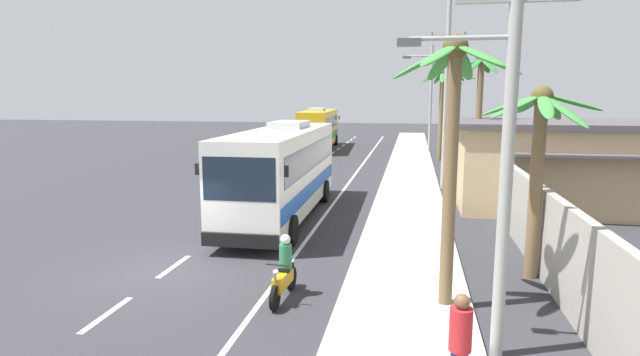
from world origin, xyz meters
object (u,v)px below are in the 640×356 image
object	(u,v)px
pedestrian_near_kerb	(460,345)
utility_pole_mid	(445,90)
motorcycle_beside_bus	(284,273)
palm_second	(539,146)
utility_pole_far	(431,97)
palm_nearest	(441,98)
palm_farthest	(455,96)
coach_bus_far_lane	(319,128)
roadside_building	(595,164)
palm_fourth	(453,121)
palm_third	(479,97)
coach_bus_foreground	(282,169)
utility_pole_nearest	(504,137)

from	to	relation	value
pedestrian_near_kerb	utility_pole_mid	size ratio (longest dim) A/B	0.18
motorcycle_beside_bus	palm_second	bearing A→B (deg)	22.79
utility_pole_far	palm_nearest	bearing A→B (deg)	-84.14
motorcycle_beside_bus	palm_farthest	size ratio (longest dim) A/B	0.27
motorcycle_beside_bus	palm_nearest	world-z (taller)	palm_nearest
coach_bus_far_lane	roadside_building	world-z (taller)	coach_bus_far_lane
roadside_building	pedestrian_near_kerb	bearing A→B (deg)	-113.66
palm_fourth	roadside_building	bearing A→B (deg)	60.12
palm_second	palm_third	size ratio (longest dim) A/B	0.75
palm_nearest	palm_second	size ratio (longest dim) A/B	1.32
motorcycle_beside_bus	palm_farthest	world-z (taller)	palm_farthest
motorcycle_beside_bus	pedestrian_near_kerb	world-z (taller)	pedestrian_near_kerb
motorcycle_beside_bus	palm_third	distance (m)	16.08
palm_nearest	utility_pole_far	bearing A→B (deg)	95.86
coach_bus_far_lane	palm_second	world-z (taller)	palm_second
utility_pole_far	palm_fourth	bearing A→B (deg)	-91.02
coach_bus_foreground	pedestrian_near_kerb	distance (m)	13.75
palm_fourth	utility_pole_nearest	bearing A→B (deg)	-69.94
coach_bus_foreground	motorcycle_beside_bus	size ratio (longest dim) A/B	5.71
coach_bus_foreground	utility_pole_nearest	xyz separation A→B (m)	(6.90, -10.37, 2.25)
coach_bus_foreground	palm_third	distance (m)	10.64
pedestrian_near_kerb	utility_pole_nearest	bearing A→B (deg)	81.71
utility_pole_far	coach_bus_foreground	bearing A→B (deg)	-104.50
palm_nearest	palm_second	xyz separation A→B (m)	(1.25, -25.82, -1.16)
palm_nearest	palm_farthest	distance (m)	8.21
palm_fourth	utility_pole_far	bearing A→B (deg)	88.98
coach_bus_far_lane	palm_fourth	bearing A→B (deg)	-74.76
utility_pole_far	palm_nearest	xyz separation A→B (m)	(0.61, -5.94, 0.02)
utility_pole_nearest	palm_second	distance (m)	5.04
motorcycle_beside_bus	palm_third	size ratio (longest dim) A/B	0.28
motorcycle_beside_bus	utility_pole_nearest	bearing A→B (deg)	-23.16
coach_bus_foreground	utility_pole_mid	size ratio (longest dim) A/B	1.11
coach_bus_far_lane	palm_farthest	size ratio (longest dim) A/B	1.67
utility_pole_mid	palm_second	bearing A→B (deg)	-82.69
palm_third	palm_fourth	bearing A→B (deg)	-99.14
motorcycle_beside_bus	palm_third	world-z (taller)	palm_third
palm_farthest	palm_fourth	bearing A→B (deg)	-94.40
palm_fourth	roadside_building	world-z (taller)	palm_fourth
motorcycle_beside_bus	pedestrian_near_kerb	distance (m)	5.55
coach_bus_foreground	palm_fourth	size ratio (longest dim) A/B	1.76
coach_bus_foreground	coach_bus_far_lane	xyz separation A→B (m)	(-3.44, 26.88, -0.01)
palm_third	palm_farthest	xyz separation A→B (m)	(0.54, 22.36, 0.01)
palm_nearest	palm_farthest	size ratio (longest dim) A/B	0.96
palm_third	roadside_building	size ratio (longest dim) A/B	0.55
pedestrian_near_kerb	palm_third	size ratio (longest dim) A/B	0.26
utility_pole_nearest	palm_third	world-z (taller)	utility_pole_nearest
motorcycle_beside_bus	utility_pole_far	size ratio (longest dim) A/B	0.21
coach_bus_far_lane	palm_farthest	distance (m)	12.79
coach_bus_far_lane	utility_pole_nearest	distance (m)	38.73
roadside_building	palm_fourth	bearing A→B (deg)	-119.88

